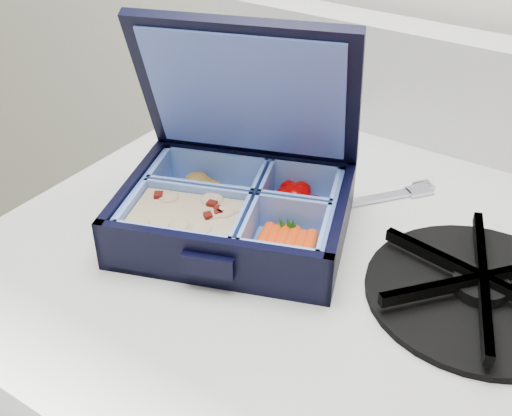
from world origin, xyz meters
The scene contains 4 objects.
bento_box centered at (-0.04, 1.66, 0.87)m, with size 0.21×0.16×0.05m, color black, non-canonical shape.
burner_grate centered at (0.18, 1.70, 0.86)m, with size 0.19×0.19×0.03m, color black.
burner_grate_rear centered at (-0.15, 1.81, 0.86)m, with size 0.17×0.17×0.02m, color black.
fork centered at (0.03, 1.77, 0.85)m, with size 0.02×0.16×0.01m, color silver, non-canonical shape.
Camera 1 is at (0.25, 1.26, 1.21)m, focal length 45.00 mm.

